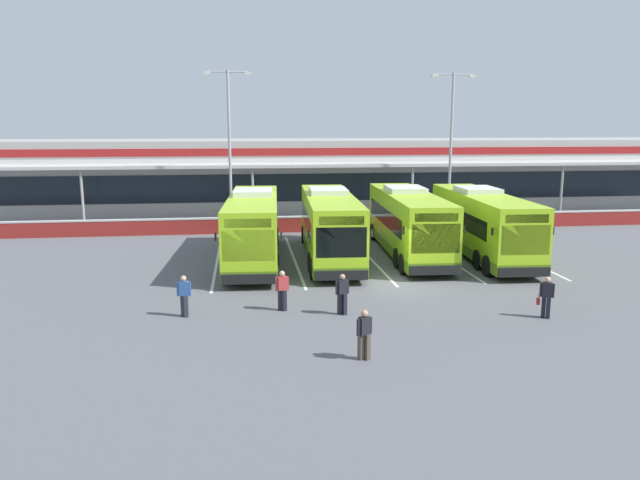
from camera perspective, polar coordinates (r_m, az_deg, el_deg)
ground_plane at (r=28.31m, az=7.10°, el=-4.17°), size 200.00×200.00×0.00m
terminal_building at (r=53.99m, az=0.10°, el=6.29°), size 70.00×13.00×6.00m
red_barrier_wall at (r=42.09m, az=2.26°, el=1.62°), size 60.00×0.40×1.10m
coach_bus_leftmost at (r=32.70m, az=-6.31°, el=1.09°), size 3.43×12.27×3.78m
coach_bus_left_centre at (r=33.21m, az=0.92°, el=1.30°), size 3.43×12.27×3.78m
coach_bus_centre at (r=34.51m, az=8.30°, el=1.55°), size 3.43×12.27×3.78m
coach_bus_right_centre at (r=34.97m, az=15.01°, el=1.41°), size 3.43×12.27×3.78m
bay_stripe_far_west at (r=33.31m, az=-9.68°, el=-1.95°), size 0.14×13.00×0.01m
bay_stripe_west at (r=33.39m, az=-2.46°, el=-1.77°), size 0.14×13.00×0.01m
bay_stripe_mid_west at (r=33.98m, az=4.61°, el=-1.58°), size 0.14×13.00×0.01m
bay_stripe_centre at (r=35.07m, az=11.35°, el=-1.36°), size 0.14×13.00×0.01m
bay_stripe_mid_east at (r=36.62m, az=17.59°, el=-1.15°), size 0.14×13.00×0.01m
pedestrian_with_handbag at (r=24.66m, az=20.55°, el=-4.98°), size 0.63×0.48×1.62m
pedestrian_in_dark_coat at (r=19.16m, az=4.20°, el=-8.75°), size 0.52×0.34×1.62m
pedestrian_child at (r=23.50m, az=2.11°, el=-5.00°), size 0.54×0.29×1.62m
pedestrian_near_bin at (r=23.84m, az=-12.70°, el=-5.04°), size 0.54×0.33×1.62m
pedestrian_approaching_bus at (r=24.05m, az=-3.59°, el=-4.65°), size 0.54×0.29×1.62m
lamp_post_west at (r=43.32m, az=-8.54°, el=9.40°), size 3.24×0.28×11.00m
lamp_post_centre at (r=46.21m, az=12.26°, el=9.35°), size 3.24×0.28×11.00m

